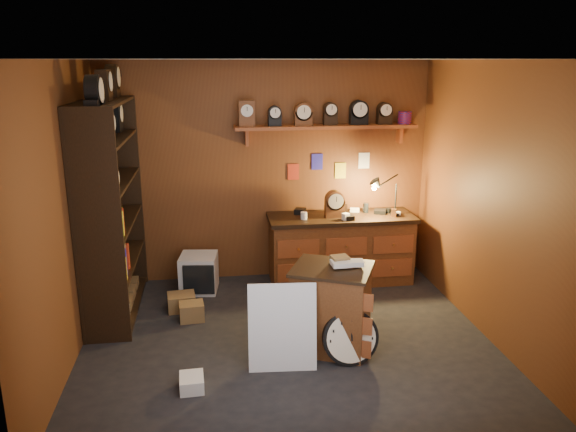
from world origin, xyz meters
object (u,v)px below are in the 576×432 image
Objects in this scene: shelving_unit at (107,201)px; low_cabinet at (331,305)px; workbench at (341,245)px; big_round_clock at (350,338)px.

low_cabinet is (2.19, -1.17, -0.81)m from shelving_unit.
shelving_unit is 2.61m from low_cabinet.
workbench is 2.02m from big_round_clock.
big_round_clock is at bearing -32.79° from shelving_unit.
big_round_clock is (0.11, -0.31, -0.19)m from low_cabinet.
shelving_unit is at bearing 176.06° from low_cabinet.
workbench reaches higher than low_cabinet.
workbench is at bearing 10.49° from shelving_unit.
low_cabinet is at bearing 110.02° from big_round_clock.
big_round_clock is at bearing -100.42° from workbench.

